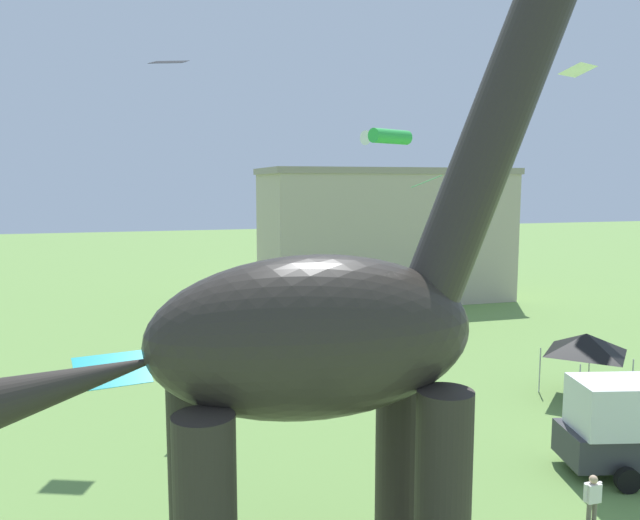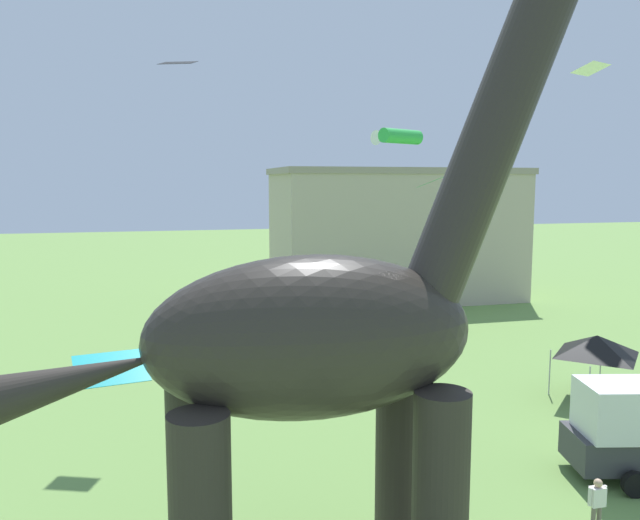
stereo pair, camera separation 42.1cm
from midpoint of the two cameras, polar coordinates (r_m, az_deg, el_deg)
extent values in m
cylinder|color=#2D2823|center=(16.61, 8.01, -17.89)|extent=(1.22, 1.22, 5.27)
cylinder|color=#2D2823|center=(14.72, 11.74, -21.43)|extent=(1.22, 1.22, 5.27)
cylinder|color=#2D2823|center=(15.56, -10.55, -19.75)|extent=(1.22, 1.22, 5.27)
ellipsoid|color=#2D2823|center=(13.56, 0.23, -6.99)|extent=(7.21, 3.11, 3.55)
cylinder|color=#2D2823|center=(15.23, 18.21, 15.75)|extent=(5.18, 1.33, 10.27)
cone|color=#2D2823|center=(13.63, -25.70, -11.17)|extent=(6.33, 1.77, 3.00)
cube|color=silver|center=(23.31, 27.44, -11.94)|extent=(3.95, 2.79, 1.70)
cylinder|color=black|center=(24.18, 23.80, -15.99)|extent=(0.84, 0.44, 0.80)
cylinder|color=black|center=(22.72, 27.23, -17.71)|extent=(0.84, 0.44, 0.80)
cylinder|color=#6B6056|center=(20.28, 24.18, -20.71)|extent=(0.13, 0.13, 0.76)
cylinder|color=#6B6056|center=(20.39, 24.62, -20.58)|extent=(0.13, 0.13, 0.76)
cube|color=silver|center=(20.04, 24.50, -18.99)|extent=(0.41, 0.25, 0.54)
sphere|color=tan|center=(19.88, 24.56, -17.98)|extent=(0.24, 0.24, 0.24)
cylinder|color=silver|center=(19.90, 23.94, -19.08)|extent=(0.10, 0.10, 0.51)
cylinder|color=silver|center=(20.17, 25.06, -18.76)|extent=(0.10, 0.10, 0.51)
cylinder|color=#6B6056|center=(24.48, -11.53, -15.13)|extent=(0.15, 0.15, 0.88)
cylinder|color=#6B6056|center=(24.49, -11.02, -15.11)|extent=(0.15, 0.15, 0.88)
cube|color=green|center=(24.21, -11.32, -13.48)|extent=(0.47, 0.29, 0.62)
sphere|color=tan|center=(24.06, -11.34, -12.48)|extent=(0.27, 0.27, 0.27)
cylinder|color=green|center=(24.19, -11.98, -13.43)|extent=(0.12, 0.12, 0.59)
cylinder|color=green|center=(24.22, -10.66, -13.38)|extent=(0.12, 0.12, 0.59)
cylinder|color=#B2B2B7|center=(32.47, 24.49, -8.90)|extent=(0.06, 0.06, 2.10)
cylinder|color=#B2B2B7|center=(30.88, 20.54, -9.52)|extent=(0.06, 0.06, 2.10)
cylinder|color=#B2B2B7|center=(28.82, 23.67, -10.86)|extent=(0.06, 0.06, 2.10)
pyramid|color=black|center=(30.26, 24.25, -7.10)|extent=(3.15, 3.15, 0.90)
cube|color=black|center=(28.61, -12.37, 17.12)|extent=(1.78, 1.55, 0.31)
cylinder|color=green|center=(36.11, 7.72, 11.08)|extent=(2.95, 2.04, 0.81)
cone|color=white|center=(37.17, 5.82, 10.99)|extent=(1.03, 1.09, 0.85)
cube|color=green|center=(22.05, 10.70, 7.03)|extent=(1.53, 1.74, 0.42)
cube|color=#19B2B7|center=(14.32, -17.66, -9.37)|extent=(1.69, 1.33, 0.45)
cube|color=white|center=(37.00, 23.72, 15.64)|extent=(2.14, 1.88, 0.45)
cube|color=#B7A893|center=(52.34, 7.15, 2.08)|extent=(19.65, 9.36, 10.28)
cube|color=gray|center=(52.16, 7.25, 7.99)|extent=(20.04, 9.55, 0.50)
camera|label=1|loc=(0.21, -89.21, 0.10)|focal=35.18mm
camera|label=2|loc=(0.21, 90.79, -0.10)|focal=35.18mm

